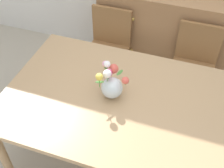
{
  "coord_description": "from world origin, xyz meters",
  "views": [
    {
      "loc": [
        0.42,
        -1.45,
        2.4
      ],
      "look_at": [
        -0.09,
        0.02,
        0.9
      ],
      "focal_mm": 47.29,
      "sensor_mm": 36.0,
      "label": 1
    }
  ],
  "objects_px": {
    "chair_right": "(194,63)",
    "dining_table": "(122,106)",
    "chair_left": "(108,45)",
    "flower_vase": "(112,84)",
    "dresser": "(163,35)"
  },
  "relations": [
    {
      "from": "chair_right",
      "to": "dining_table",
      "type": "bearing_deg",
      "value": 64.33
    },
    {
      "from": "dining_table",
      "to": "chair_left",
      "type": "xyz_separation_m",
      "value": [
        -0.45,
        0.94,
        -0.18
      ]
    },
    {
      "from": "dining_table",
      "to": "flower_vase",
      "type": "distance_m",
      "value": 0.21
    },
    {
      "from": "dresser",
      "to": "flower_vase",
      "type": "xyz_separation_m",
      "value": [
        -0.16,
        -1.31,
        0.39
      ]
    },
    {
      "from": "dining_table",
      "to": "dresser",
      "type": "relative_size",
      "value": 1.29
    },
    {
      "from": "chair_left",
      "to": "chair_right",
      "type": "bearing_deg",
      "value": -180.0
    },
    {
      "from": "dining_table",
      "to": "flower_vase",
      "type": "xyz_separation_m",
      "value": [
        -0.1,
        0.02,
        0.19
      ]
    },
    {
      "from": "chair_left",
      "to": "flower_vase",
      "type": "distance_m",
      "value": 1.05
    },
    {
      "from": "flower_vase",
      "to": "dresser",
      "type": "bearing_deg",
      "value": 83.18
    },
    {
      "from": "dining_table",
      "to": "chair_right",
      "type": "relative_size",
      "value": 2.01
    },
    {
      "from": "chair_left",
      "to": "flower_vase",
      "type": "bearing_deg",
      "value": 111.18
    },
    {
      "from": "dresser",
      "to": "chair_left",
      "type": "bearing_deg",
      "value": -142.31
    },
    {
      "from": "dining_table",
      "to": "chair_right",
      "type": "height_order",
      "value": "chair_right"
    },
    {
      "from": "chair_right",
      "to": "flower_vase",
      "type": "relative_size",
      "value": 3.3
    },
    {
      "from": "dining_table",
      "to": "chair_right",
      "type": "xyz_separation_m",
      "value": [
        0.45,
        0.94,
        -0.18
      ]
    }
  ]
}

